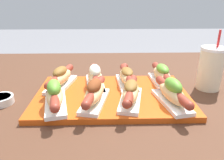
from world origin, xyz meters
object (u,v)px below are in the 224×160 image
Objects in this scene: hot_dog_0 at (55,95)px; hot_dog_7 at (162,75)px; serving_tray at (112,96)px; hot_dog_5 at (95,76)px; drink_cup at (211,68)px; hot_dog_4 at (60,78)px; sauce_bowl at (1,100)px; hot_dog_6 at (128,77)px; hot_dog_2 at (130,92)px; hot_dog_3 at (172,93)px; hot_dog_1 at (95,93)px.

hot_dog_7 is (0.36, 0.16, -0.00)m from hot_dog_0.
hot_dog_0 is at bearing -155.01° from serving_tray.
hot_dog_0 is 0.39m from hot_dog_7.
drink_cup reaches higher than hot_dog_5.
hot_dog_5 is at bearing 131.76° from serving_tray.
hot_dog_0 is 1.00× the size of hot_dog_4.
sauce_bowl is at bearing 164.83° from hot_dog_0.
serving_tray is 0.10m from hot_dog_6.
drink_cup reaches higher than hot_dog_7.
hot_dog_4 is (-0.18, 0.06, 0.04)m from serving_tray.
hot_dog_2 is at bearing -132.98° from hot_dog_7.
sauce_bowl reaches higher than serving_tray.
hot_dog_4 reaches higher than hot_dog_6.
hot_dog_3 is at bearing -49.90° from hot_dog_6.
hot_dog_3 reaches higher than sauce_bowl.
hot_dog_2 reaches higher than hot_dog_6.
hot_dog_1 is 0.13m from hot_dog_5.
hot_dog_6 is at bearing 49.05° from serving_tray.
hot_dog_6 is (0.12, 0.00, -0.00)m from hot_dog_5.
sauce_bowl is at bearing -171.95° from drink_cup.
hot_dog_4 is 0.20m from sauce_bowl.
serving_tray is 0.19m from hot_dog_0.
sauce_bowl is (-0.54, -0.11, -0.04)m from hot_dog_7.
hot_dog_5 is (0.12, 0.00, 0.00)m from hot_dog_4.
hot_dog_1 is 0.98× the size of hot_dog_7.
hot_dog_4 is at bearing 158.95° from hot_dog_3.
drink_cup is (0.42, 0.01, 0.03)m from hot_dog_5.
hot_dog_4 is 0.12m from hot_dog_5.
hot_dog_6 is 1.00× the size of hot_dog_7.
hot_dog_6 is (0.24, 0.00, -0.00)m from hot_dog_4.
hot_dog_7 is (0.24, 0.15, -0.00)m from hot_dog_1.
hot_dog_7 is (0.13, 0.01, 0.00)m from hot_dog_6.
serving_tray is 0.21m from hot_dog_7.
hot_dog_6 is 0.43m from sauce_bowl.
hot_dog_2 is 0.99× the size of hot_dog_5.
hot_dog_2 is at bearing -92.24° from hot_dog_6.
hot_dog_7 reaches higher than hot_dog_4.
hot_dog_3 is at bearing -31.05° from hot_dog_5.
hot_dog_2 is 0.97× the size of drink_cup.
hot_dog_3 is at bearing -92.32° from hot_dog_7.
drink_cup is (0.41, 0.14, 0.03)m from hot_dog_1.
sauce_bowl is (-0.41, 0.03, -0.04)m from hot_dog_2.
hot_dog_2 is (0.11, 0.00, -0.00)m from hot_dog_1.
hot_dog_6 is 0.13m from hot_dog_7.
hot_dog_1 is at bearing -7.06° from sauce_bowl.
drink_cup is (0.53, 0.15, 0.03)m from hot_dog_0.
hot_dog_7 reaches higher than hot_dog_2.
hot_dog_5 is 2.72× the size of sauce_bowl.
hot_dog_3 is 0.19m from hot_dog_6.
serving_tray is at bearing -156.78° from hot_dog_7.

